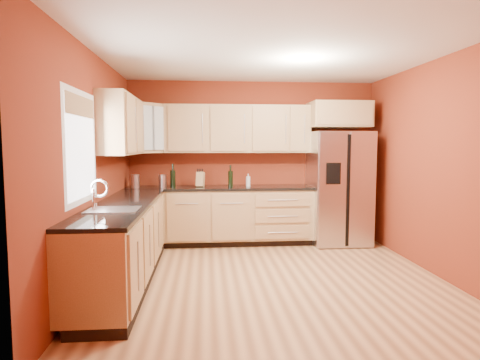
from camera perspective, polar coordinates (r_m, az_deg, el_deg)
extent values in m
plane|color=#915C38|center=(4.89, 4.44, -13.75)|extent=(4.00, 4.00, 0.00)
plane|color=silver|center=(4.75, 4.67, 17.50)|extent=(4.00, 4.00, 0.00)
cube|color=maroon|center=(6.62, 1.72, 2.65)|extent=(4.00, 0.04, 2.60)
cube|color=maroon|center=(2.69, 11.51, -0.89)|extent=(4.00, 0.04, 2.60)
cube|color=maroon|center=(4.74, -20.03, 1.42)|extent=(0.04, 4.00, 2.60)
cube|color=maroon|center=(5.35, 26.22, 1.57)|extent=(0.04, 4.00, 2.60)
cube|color=#9E7E4D|center=(6.38, -2.92, -5.23)|extent=(2.90, 0.60, 0.88)
cube|color=#9E7E4D|center=(4.80, -16.22, -8.83)|extent=(0.60, 2.80, 0.88)
cube|color=black|center=(6.30, -2.94, -1.13)|extent=(2.90, 0.62, 0.04)
cube|color=black|center=(4.71, -16.24, -3.39)|extent=(0.62, 2.80, 0.04)
cube|color=#9E7E4D|center=(6.43, -0.32, 7.26)|extent=(2.30, 0.33, 0.75)
cube|color=#9E7E4D|center=(5.41, -16.48, 7.48)|extent=(0.33, 1.35, 0.75)
cube|color=#9E7E4D|center=(6.31, -13.26, 7.17)|extent=(0.67, 0.67, 0.75)
cube|color=#9E7E4D|center=(6.63, 13.86, 8.99)|extent=(0.92, 0.60, 0.40)
cube|color=#BCBCC1|center=(6.58, 13.86, -1.09)|extent=(0.90, 0.75, 1.78)
cube|color=white|center=(4.25, -21.63, 4.36)|extent=(0.03, 0.90, 1.00)
cylinder|color=#BCBCC1|center=(6.30, -10.94, -0.14)|extent=(0.15, 0.15, 0.20)
cylinder|color=#BCBCC1|center=(6.30, -14.67, -0.16)|extent=(0.16, 0.16, 0.20)
cube|color=tan|center=(6.32, -5.66, 0.10)|extent=(0.14, 0.13, 0.23)
cylinder|color=silver|center=(6.32, 1.17, -0.01)|extent=(0.08, 0.08, 0.20)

